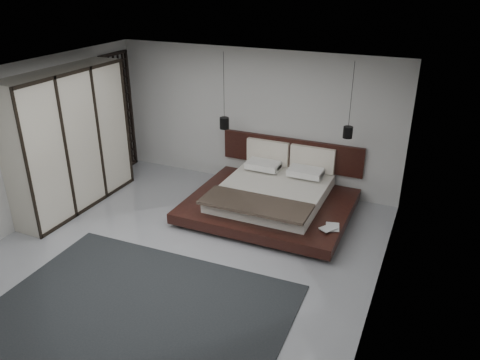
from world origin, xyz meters
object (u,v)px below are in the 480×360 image
at_px(lattice_screen, 119,114).
at_px(wardrobe, 70,141).
at_px(bed, 272,196).
at_px(pendant_left, 224,123).
at_px(pendant_right, 348,132).
at_px(rug, 139,312).

distance_m(lattice_screen, wardrobe, 1.81).
distance_m(bed, pendant_left, 1.72).
distance_m(pendant_right, wardrobe, 5.03).
xyz_separation_m(pendant_right, wardrobe, (-4.72, -1.71, -0.28)).
relative_size(pendant_left, rug, 0.38).
relative_size(bed, pendant_left, 1.97).
bearing_deg(wardrobe, rug, -36.81).
bearing_deg(pendant_left, lattice_screen, 178.32).
height_order(bed, pendant_right, pendant_right).
relative_size(lattice_screen, bed, 0.89).
relative_size(pendant_left, pendant_right, 1.11).
distance_m(wardrobe, rug, 3.86).
bearing_deg(bed, lattice_screen, 171.74).
bearing_deg(lattice_screen, bed, -8.26).
height_order(pendant_left, wardrobe, pendant_left).
bearing_deg(bed, pendant_left, 158.48).
bearing_deg(rug, lattice_screen, 128.57).
relative_size(lattice_screen, pendant_left, 1.76).
relative_size(bed, wardrobe, 1.10).
xyz_separation_m(lattice_screen, rug, (3.16, -3.97, -1.29)).
distance_m(pendant_left, pendant_right, 2.40).
bearing_deg(wardrobe, bed, 19.42).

